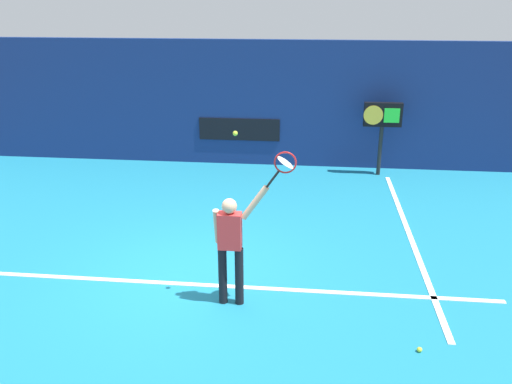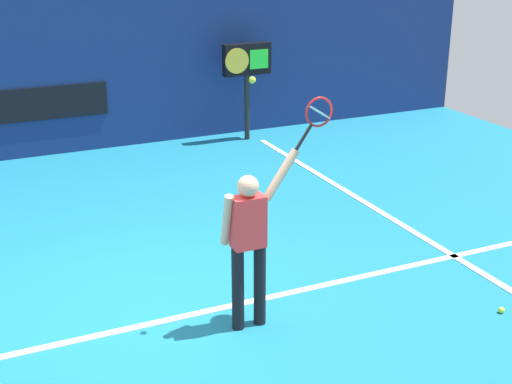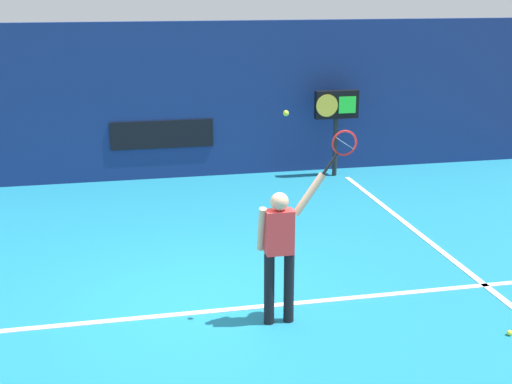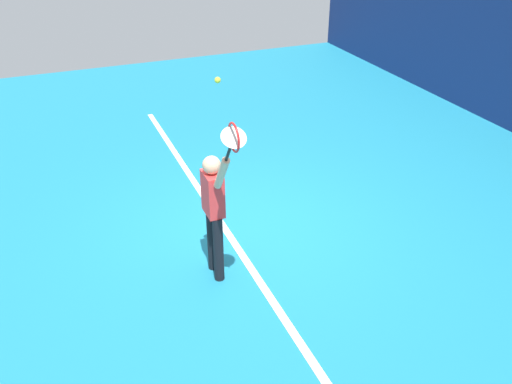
# 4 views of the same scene
# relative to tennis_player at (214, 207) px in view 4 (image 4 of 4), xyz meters

# --- Properties ---
(ground_plane) EXTENTS (18.00, 18.00, 0.00)m
(ground_plane) POSITION_rel_tennis_player_xyz_m (-0.85, 0.77, -1.01)
(ground_plane) COLOR teal
(court_baseline) EXTENTS (10.00, 0.10, 0.01)m
(court_baseline) POSITION_rel_tennis_player_xyz_m (-0.85, 0.45, -1.00)
(court_baseline) COLOR white
(court_baseline) RESTS_ON ground_plane
(tennis_player) EXTENTS (0.81, 0.31, 1.91)m
(tennis_player) POSITION_rel_tennis_player_xyz_m (0.00, 0.00, 0.00)
(tennis_player) COLOR black
(tennis_player) RESTS_ON ground_plane
(tennis_racket) EXTENTS (0.49, 0.27, 0.59)m
(tennis_racket) POSITION_rel_tennis_player_xyz_m (0.75, -0.00, 1.22)
(tennis_racket) COLOR black
(tennis_ball) EXTENTS (0.07, 0.07, 0.07)m
(tennis_ball) POSITION_rel_tennis_player_xyz_m (0.08, 0.08, 1.61)
(tennis_ball) COLOR #CCE033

